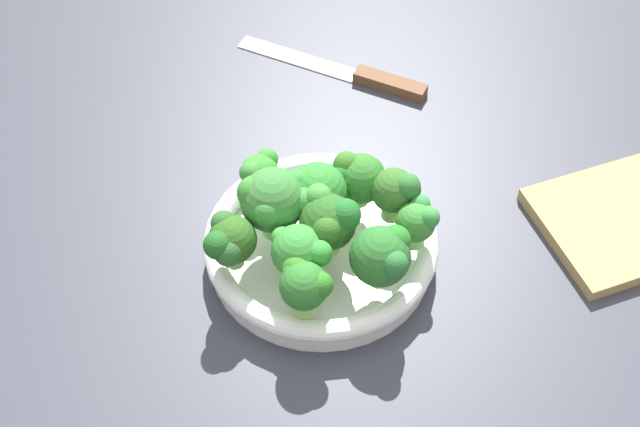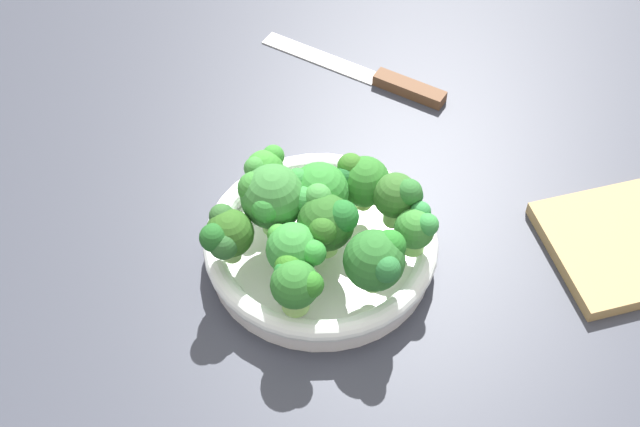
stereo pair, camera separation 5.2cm
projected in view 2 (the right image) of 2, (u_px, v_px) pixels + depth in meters
ground_plane at (353, 255)px, 95.90cm from camera, size 130.00×130.00×2.50cm
bowl at (320, 244)px, 92.76cm from camera, size 24.99×24.99×4.05cm
broccoli_floret_0 at (399, 196)px, 88.97cm from camera, size 5.05×4.81×6.74cm
broccoli_floret_1 at (271, 198)px, 87.72cm from camera, size 6.78×6.75×8.37cm
broccoli_floret_2 at (317, 193)px, 88.88cm from camera, size 6.59×6.17×7.39cm
broccoli_floret_3 at (377, 260)px, 83.58cm from camera, size 6.36×6.58×7.14cm
broccoli_floret_4 at (294, 250)px, 84.82cm from camera, size 5.53×5.84×6.61cm
broccoli_floret_5 at (328, 224)px, 86.31cm from camera, size 6.02×6.11×7.36cm
broccoli_floret_6 at (416, 228)px, 87.48cm from camera, size 4.23×4.34×5.48cm
broccoli_floret_7 at (362, 180)px, 90.80cm from camera, size 5.75×5.42×6.61cm
broccoli_floret_8 at (295, 283)px, 82.55cm from camera, size 4.97×5.60×6.07cm
broccoli_floret_9 at (265, 168)px, 92.74cm from camera, size 4.85×4.29×5.42cm
broccoli_floret_10 at (226, 234)px, 85.92cm from camera, size 5.66×5.73×6.29cm
knife at (377, 77)px, 112.52cm from camera, size 19.20×21.70×1.50cm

